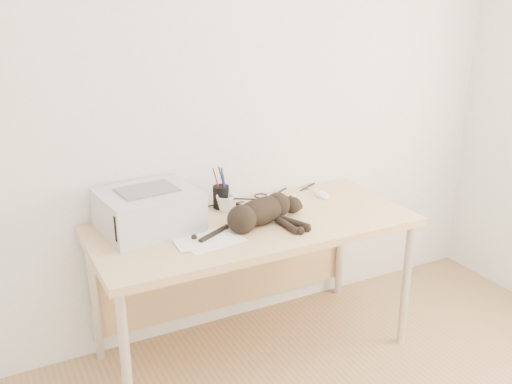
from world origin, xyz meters
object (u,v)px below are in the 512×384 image
pen_cup (221,196)px  desk (246,240)px  printer (149,210)px  mouse (322,193)px  cat (259,214)px  mug (225,203)px

pen_cup → desk: bearing=-70.8°
printer → mouse: printer is taller
desk → mouse: bearing=8.5°
desk → cat: size_ratio=2.55×
cat → pen_cup: (-0.07, 0.31, 0.00)m
pen_cup → mouse: pen_cup is taller
printer → cat: printer is taller
desk → pen_cup: bearing=109.2°
desk → printer: printer is taller
mug → pen_cup: (0.00, 0.06, 0.02)m
cat → mouse: (0.50, 0.21, -0.04)m
mouse → cat: bearing=-150.6°
printer → mouse: bearing=0.8°
pen_cup → mouse: size_ratio=1.84×
printer → desk: bearing=-7.3°
cat → mug: (-0.07, 0.25, -0.02)m
mug → cat: bearing=-74.4°
printer → mouse: 0.99m
cat → mug: cat is taller
printer → cat: bearing=-21.7°
mug → mouse: bearing=-3.9°
printer → cat: (0.49, -0.19, -0.04)m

